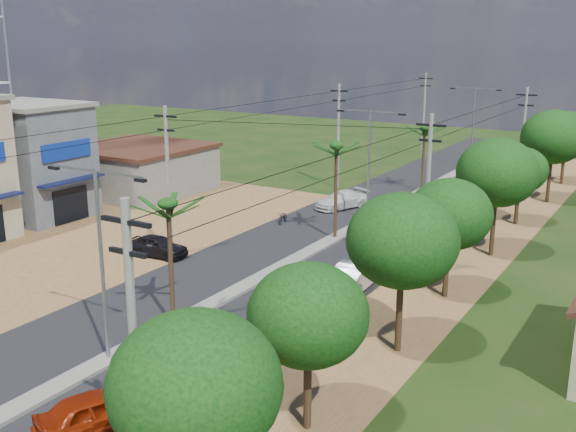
% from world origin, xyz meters
% --- Properties ---
extents(ground, '(160.00, 160.00, 0.00)m').
position_xyz_m(ground, '(0.00, 0.00, 0.00)').
color(ground, black).
rests_on(ground, ground).
extents(road, '(12.00, 110.00, 0.04)m').
position_xyz_m(road, '(0.00, 15.00, 0.02)').
color(road, black).
rests_on(road, ground).
extents(median, '(1.00, 90.00, 0.18)m').
position_xyz_m(median, '(0.00, 18.00, 0.09)').
color(median, '#605E56').
rests_on(median, ground).
extents(dirt_lot_west, '(18.00, 46.00, 0.04)m').
position_xyz_m(dirt_lot_west, '(-15.00, 8.00, 0.02)').
color(dirt_lot_west, brown).
rests_on(dirt_lot_west, ground).
extents(dirt_shoulder_east, '(5.00, 90.00, 0.03)m').
position_xyz_m(dirt_shoulder_east, '(8.50, 15.00, 0.01)').
color(dirt_shoulder_east, brown).
rests_on(dirt_shoulder_east, ground).
extents(shophouse_grey, '(9.00, 6.40, 8.30)m').
position_xyz_m(shophouse_grey, '(-21.98, 14.00, 4.16)').
color(shophouse_grey, '#484A4F').
rests_on(shophouse_grey, ground).
extents(low_shed, '(10.40, 10.40, 3.95)m').
position_xyz_m(low_shed, '(-21.00, 24.00, 1.97)').
color(low_shed, '#605E56').
rests_on(low_shed, ground).
extents(tree_east_a, '(4.40, 4.40, 6.37)m').
position_xyz_m(tree_east_a, '(9.50, -6.00, 4.49)').
color(tree_east_a, black).
rests_on(tree_east_a, ground).
extents(tree_east_b, '(4.00, 4.00, 5.83)m').
position_xyz_m(tree_east_b, '(9.30, 0.00, 4.11)').
color(tree_east_b, black).
rests_on(tree_east_b, ground).
extents(tree_east_c, '(4.60, 4.60, 6.83)m').
position_xyz_m(tree_east_c, '(9.70, 7.00, 4.86)').
color(tree_east_c, black).
rests_on(tree_east_c, ground).
extents(tree_east_d, '(4.20, 4.20, 6.13)m').
position_xyz_m(tree_east_d, '(9.40, 14.00, 4.34)').
color(tree_east_d, black).
rests_on(tree_east_d, ground).
extents(tree_east_e, '(4.80, 4.80, 7.14)m').
position_xyz_m(tree_east_e, '(9.60, 22.00, 5.09)').
color(tree_east_e, black).
rests_on(tree_east_e, ground).
extents(tree_east_f, '(3.80, 3.80, 5.52)m').
position_xyz_m(tree_east_f, '(9.20, 30.00, 3.89)').
color(tree_east_f, black).
rests_on(tree_east_f, ground).
extents(tree_east_g, '(5.00, 5.00, 7.38)m').
position_xyz_m(tree_east_g, '(9.80, 38.00, 5.24)').
color(tree_east_g, black).
rests_on(tree_east_g, ground).
extents(tree_east_h, '(4.40, 4.40, 6.52)m').
position_xyz_m(tree_east_h, '(9.50, 46.00, 4.64)').
color(tree_east_h, black).
rests_on(tree_east_h, ground).
extents(palm_median_near, '(2.00, 2.00, 6.15)m').
position_xyz_m(palm_median_near, '(0.00, 4.00, 5.54)').
color(palm_median_near, black).
rests_on(palm_median_near, ground).
extents(palm_median_mid, '(2.00, 2.00, 6.55)m').
position_xyz_m(palm_median_mid, '(0.00, 20.00, 5.90)').
color(palm_median_mid, black).
rests_on(palm_median_mid, ground).
extents(palm_median_far, '(2.00, 2.00, 5.85)m').
position_xyz_m(palm_median_far, '(0.00, 36.00, 5.26)').
color(palm_median_far, black).
rests_on(palm_median_far, ground).
extents(streetlight_near, '(5.10, 0.18, 8.00)m').
position_xyz_m(streetlight_near, '(0.00, 0.00, 4.79)').
color(streetlight_near, gray).
rests_on(streetlight_near, ground).
extents(streetlight_mid, '(5.10, 0.18, 8.00)m').
position_xyz_m(streetlight_mid, '(0.00, 25.00, 4.79)').
color(streetlight_mid, gray).
rests_on(streetlight_mid, ground).
extents(streetlight_far, '(5.10, 0.18, 8.00)m').
position_xyz_m(streetlight_far, '(0.00, 50.00, 4.79)').
color(streetlight_far, gray).
rests_on(streetlight_far, ground).
extents(utility_pole_w_b, '(1.60, 0.24, 9.00)m').
position_xyz_m(utility_pole_w_b, '(-7.00, 12.00, 4.76)').
color(utility_pole_w_b, '#605E56').
rests_on(utility_pole_w_b, ground).
extents(utility_pole_w_c, '(1.60, 0.24, 9.00)m').
position_xyz_m(utility_pole_w_c, '(-7.00, 34.00, 4.76)').
color(utility_pole_w_c, '#605E56').
rests_on(utility_pole_w_c, ground).
extents(utility_pole_w_d, '(1.60, 0.24, 9.00)m').
position_xyz_m(utility_pole_w_d, '(-7.00, 55.00, 4.76)').
color(utility_pole_w_d, '#605E56').
rests_on(utility_pole_w_d, ground).
extents(utility_pole_e_a, '(1.60, 0.24, 9.00)m').
position_xyz_m(utility_pole_e_a, '(7.50, -6.00, 4.76)').
color(utility_pole_e_a, '#605E56').
rests_on(utility_pole_e_a, ground).
extents(utility_pole_e_b, '(1.60, 0.24, 9.00)m').
position_xyz_m(utility_pole_e_b, '(7.50, 16.00, 4.76)').
color(utility_pole_e_b, '#605E56').
rests_on(utility_pole_e_b, ground).
extents(utility_pole_e_c, '(1.60, 0.24, 9.00)m').
position_xyz_m(utility_pole_e_c, '(7.50, 38.00, 4.76)').
color(utility_pole_e_c, '#605E56').
rests_on(utility_pole_e_c, ground).
extents(car_red_near, '(3.08, 4.40, 1.39)m').
position_xyz_m(car_red_near, '(3.37, -3.77, 0.69)').
color(car_red_near, maroon).
rests_on(car_red_near, ground).
extents(car_silver_mid, '(1.76, 4.49, 1.45)m').
position_xyz_m(car_silver_mid, '(5.00, 12.79, 0.73)').
color(car_silver_mid, '#AAAEB3').
rests_on(car_silver_mid, ground).
extents(car_white_far, '(3.41, 4.90, 1.32)m').
position_xyz_m(car_white_far, '(-3.36, 27.57, 0.66)').
color(car_white_far, beige).
rests_on(car_white_far, ground).
extents(car_parked_dark, '(3.92, 1.85, 1.30)m').
position_xyz_m(car_parked_dark, '(-7.50, 11.33, 0.65)').
color(car_parked_dark, black).
rests_on(car_parked_dark, ground).
extents(moto_rider_west_a, '(0.89, 1.68, 0.84)m').
position_xyz_m(moto_rider_west_a, '(-5.00, 21.62, 0.42)').
color(moto_rider_west_a, black).
rests_on(moto_rider_west_a, ground).
extents(moto_rider_west_b, '(0.95, 1.64, 0.95)m').
position_xyz_m(moto_rider_west_b, '(-3.69, 30.43, 0.48)').
color(moto_rider_west_b, black).
rests_on(moto_rider_west_b, ground).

